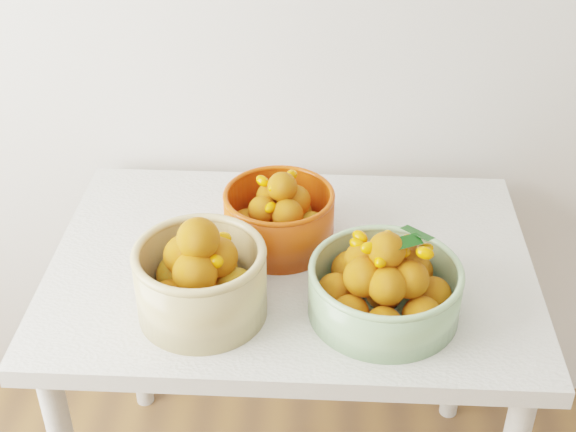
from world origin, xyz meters
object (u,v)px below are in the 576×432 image
table (291,295)px  bowl_green (385,285)px  bowl_cream (201,278)px  bowl_orange (279,216)px

table → bowl_green: bowl_green is taller
table → bowl_cream: bowl_cream is taller
table → bowl_orange: (-0.03, 0.06, 0.16)m
table → bowl_green: 0.29m
bowl_cream → bowl_green: size_ratio=0.85×
bowl_orange → bowl_green: bearing=-45.8°
bowl_green → bowl_orange: (-0.21, 0.22, 0.00)m
bowl_green → bowl_orange: bearing=134.2°
table → bowl_orange: bearing=114.7°
bowl_orange → table: bearing=-65.3°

